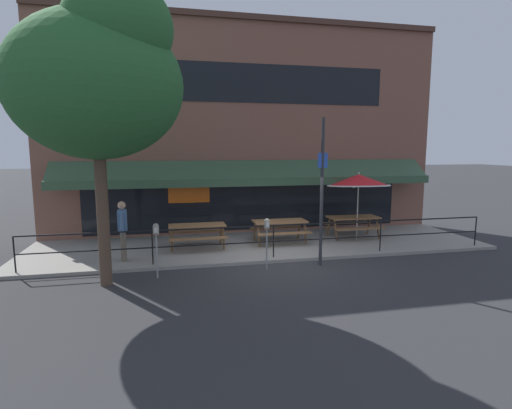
{
  "coord_description": "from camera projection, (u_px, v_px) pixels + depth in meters",
  "views": [
    {
      "loc": [
        -2.93,
        -10.78,
        3.29
      ],
      "look_at": [
        -0.24,
        1.6,
        1.5
      ],
      "focal_mm": 28.0,
      "sensor_mm": 36.0,
      "label": 1
    }
  ],
  "objects": [
    {
      "name": "picnic_table_right",
      "position": [
        353.0,
        221.0,
        14.28
      ],
      "size": [
        1.8,
        1.42,
        0.76
      ],
      "color": "brown",
      "rests_on": "patio_deck"
    },
    {
      "name": "ground_plane",
      "position": [
        276.0,
        263.0,
        11.51
      ],
      "size": [
        120.0,
        120.0,
        0.0
      ],
      "primitive_type": "plane",
      "color": "#2D2D30"
    },
    {
      "name": "picnic_table_centre",
      "position": [
        280.0,
        225.0,
        13.5
      ],
      "size": [
        1.8,
        1.42,
        0.76
      ],
      "color": "brown",
      "rests_on": "patio_deck"
    },
    {
      "name": "picnic_table_left",
      "position": [
        197.0,
        230.0,
        12.75
      ],
      "size": [
        1.8,
        1.42,
        0.76
      ],
      "color": "brown",
      "rests_on": "patio_deck"
    },
    {
      "name": "pedestrian_walking",
      "position": [
        123.0,
        228.0,
        11.3
      ],
      "size": [
        0.26,
        0.62,
        1.71
      ],
      "color": "#665B4C",
      "rests_on": "patio_deck"
    },
    {
      "name": "patio_railing",
      "position": [
        274.0,
        234.0,
        11.68
      ],
      "size": [
        13.84,
        0.04,
        0.97
      ],
      "color": "black",
      "rests_on": "patio_deck"
    },
    {
      "name": "parking_meter_far",
      "position": [
        267.0,
        228.0,
        10.75
      ],
      "size": [
        0.15,
        0.16,
        1.42
      ],
      "color": "gray",
      "rests_on": "ground"
    },
    {
      "name": "street_tree_curbside",
      "position": [
        100.0,
        76.0,
        8.95
      ],
      "size": [
        3.92,
        3.53,
        6.95
      ],
      "color": "brown",
      "rests_on": "ground"
    },
    {
      "name": "restaurant_building",
      "position": [
        248.0,
        129.0,
        15.03
      ],
      "size": [
        15.0,
        1.6,
        8.05
      ],
      "color": "brown",
      "rests_on": "ground"
    },
    {
      "name": "patio_deck",
      "position": [
        261.0,
        245.0,
        13.43
      ],
      "size": [
        15.0,
        4.0,
        0.1
      ],
      "primitive_type": "cube",
      "color": "gray",
      "rests_on": "ground"
    },
    {
      "name": "parking_meter_near",
      "position": [
        156.0,
        234.0,
        10.04
      ],
      "size": [
        0.15,
        0.16,
        1.42
      ],
      "color": "gray",
      "rests_on": "ground"
    },
    {
      "name": "patio_umbrella_right",
      "position": [
        359.0,
        181.0,
        13.78
      ],
      "size": [
        2.14,
        2.14,
        2.38
      ],
      "color": "#B7B2A8",
      "rests_on": "patio_deck"
    },
    {
      "name": "street_sign_pole",
      "position": [
        322.0,
        191.0,
        11.02
      ],
      "size": [
        0.28,
        0.09,
        4.12
      ],
      "color": "#2D2D33",
      "rests_on": "ground"
    }
  ]
}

